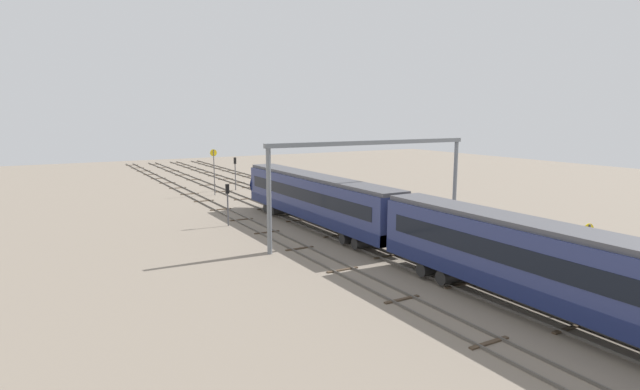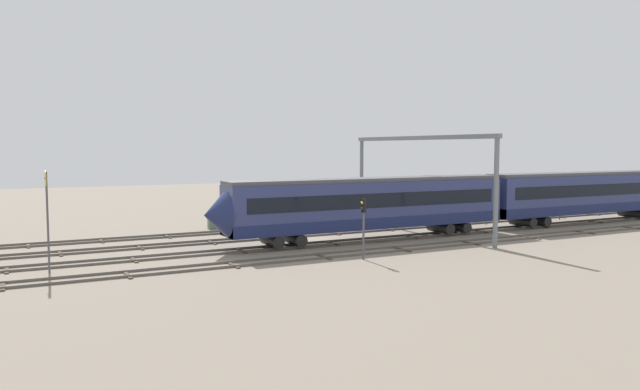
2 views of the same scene
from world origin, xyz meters
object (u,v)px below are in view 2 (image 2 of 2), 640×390
Objects in this scene: train at (583,196)px; relay_cabinet at (216,220)px; signal_light_trackside_departure at (363,219)px; speed_sign_mid_trackside at (560,189)px; overhead_gantry at (418,159)px; speed_sign_near_foreground at (47,208)px.

relay_cabinet is (33.13, -12.16, -1.89)m from train.
relay_cabinet is at bearing -77.93° from signal_light_trackside_departure.
relay_cabinet is (33.35, -9.20, -2.35)m from speed_sign_mid_trackside.
train reaches higher than signal_light_trackside_departure.
overhead_gantry reaches higher than train.
train is at bearing -167.02° from signal_light_trackside_departure.
signal_light_trackside_departure is at bearing 18.24° from speed_sign_mid_trackside.
speed_sign_near_foreground is (29.45, 4.13, -2.54)m from overhead_gantry.
speed_sign_mid_trackside is (-0.22, -2.95, 0.46)m from train.
train is 48.94× the size of relay_cabinet.
speed_sign_near_foreground is 19.18m from signal_light_trackside_departure.
speed_sign_mid_trackside is at bearing -161.76° from signal_light_trackside_departure.
overhead_gantry is at bearing 2.54° from speed_sign_mid_trackside.
overhead_gantry is 18.73m from speed_sign_mid_trackside.
overhead_gantry is 18.82m from relay_cabinet.
speed_sign_near_foreground is at bearing 44.25° from relay_cabinet.
train is at bearing 159.85° from relay_cabinet.
speed_sign_near_foreground reaches higher than signal_light_trackside_departure.
signal_light_trackside_departure is at bearing 102.07° from relay_cabinet.
speed_sign_mid_trackside is at bearing -94.19° from train.
speed_sign_near_foreground is 1.26× the size of speed_sign_mid_trackside.
signal_light_trackside_departure is 19.38m from relay_cabinet.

